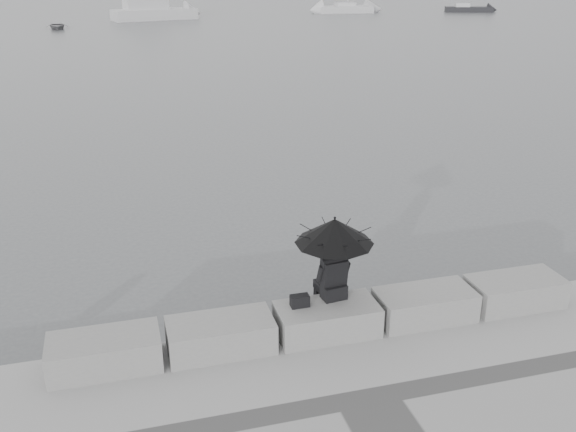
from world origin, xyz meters
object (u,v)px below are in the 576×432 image
object	(u,v)px
motor_cruiser	(154,11)
sailboat_right	(345,8)
small_motorboat	(469,9)
seated_person	(334,239)
dinghy	(57,26)

from	to	relation	value
motor_cruiser	sailboat_right	bearing A→B (deg)	-4.95
motor_cruiser	small_motorboat	distance (m)	37.66
seated_person	sailboat_right	xyz separation A→B (m)	(25.08, 66.92, -1.47)
small_motorboat	seated_person	bearing A→B (deg)	-102.76
seated_person	dinghy	xyz separation A→B (m)	(-7.12, 56.03, -1.76)
motor_cruiser	dinghy	distance (m)	12.14
motor_cruiser	dinghy	bearing A→B (deg)	-154.85
seated_person	small_motorboat	size ratio (longest dim) A/B	0.24
sailboat_right	small_motorboat	distance (m)	15.22
sailboat_right	motor_cruiser	bearing A→B (deg)	-167.53
dinghy	seated_person	bearing A→B (deg)	-85.26
motor_cruiser	dinghy	xyz separation A→B (m)	(-9.49, -7.55, -0.63)
sailboat_right	motor_cruiser	distance (m)	22.96
seated_person	motor_cruiser	world-z (taller)	motor_cruiser
seated_person	dinghy	world-z (taller)	seated_person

